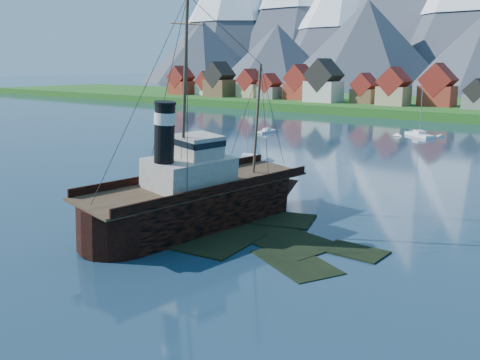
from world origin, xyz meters
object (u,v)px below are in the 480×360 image
Objects in this scene: tugboat_wreck at (208,195)px; sailboat_b at (267,132)px; sailboat_a at (248,160)px; sailboat_c at (419,135)px.

tugboat_wreck is 83.42m from sailboat_b.
tugboat_wreck reaches higher than sailboat_a.
sailboat_a is 0.87× the size of sailboat_c.
tugboat_wreck is at bearing -87.88° from sailboat_a.
sailboat_c is (12.40, 55.05, 0.04)m from sailboat_a.
tugboat_wreck is 2.95× the size of sailboat_a.
tugboat_wreck reaches higher than sailboat_b.
sailboat_a is at bearing -61.21° from sailboat_b.
sailboat_a is (-20.76, 34.15, -3.04)m from tugboat_wreck.
sailboat_c reaches higher than sailboat_b.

